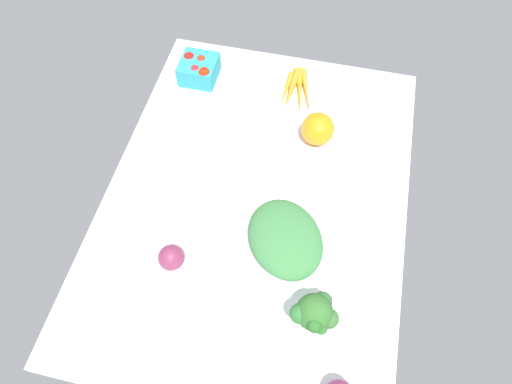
% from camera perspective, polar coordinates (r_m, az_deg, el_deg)
% --- Properties ---
extents(tablecloth, '(1.04, 0.76, 0.02)m').
position_cam_1_polar(tablecloth, '(1.20, 0.00, -0.75)').
color(tablecloth, white).
rests_on(tablecloth, ground).
extents(leafy_greens_clump, '(0.27, 0.26, 0.06)m').
position_cam_1_polar(leafy_greens_clump, '(1.10, 3.64, -5.74)').
color(leafy_greens_clump, '#39773F').
rests_on(leafy_greens_clump, tablecloth).
extents(broccoli_head, '(0.10, 0.10, 0.11)m').
position_cam_1_polar(broccoli_head, '(1.00, 7.29, -14.58)').
color(broccoli_head, '#9EC37E').
rests_on(broccoli_head, tablecloth).
extents(berry_basket, '(0.11, 0.11, 0.08)m').
position_cam_1_polar(berry_basket, '(1.43, -7.06, 14.80)').
color(berry_basket, teal).
rests_on(berry_basket, tablecloth).
extents(heirloom_tomato_orange, '(0.09, 0.09, 0.09)m').
position_cam_1_polar(heirloom_tomato_orange, '(1.27, 7.61, 7.69)').
color(heirloom_tomato_orange, orange).
rests_on(heirloom_tomato_orange, tablecloth).
extents(red_onion_center, '(0.06, 0.06, 0.06)m').
position_cam_1_polar(red_onion_center, '(1.09, -10.39, -7.93)').
color(red_onion_center, '#7B2C4D').
rests_on(red_onion_center, tablecloth).
extents(carrot_bunch, '(0.17, 0.11, 0.03)m').
position_cam_1_polar(carrot_bunch, '(1.40, 4.95, 12.34)').
color(carrot_bunch, orange).
rests_on(carrot_bunch, tablecloth).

